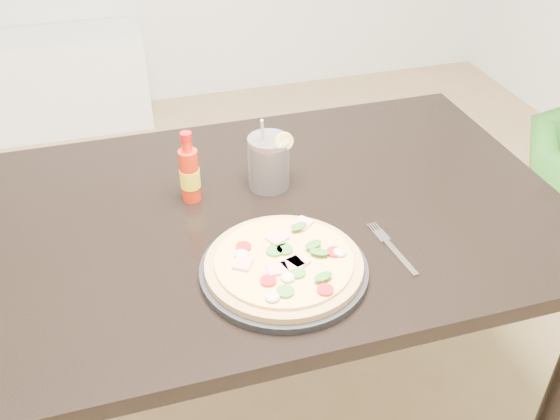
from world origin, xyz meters
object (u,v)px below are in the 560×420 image
object	(u,v)px
pizza	(284,263)
cola_cup	(269,163)
hot_sauce_bottle	(190,174)
fork	(391,246)
dining_table	(266,237)
media_console	(7,88)
plate	(284,270)

from	to	relation	value
pizza	cola_cup	distance (m)	0.33
hot_sauce_bottle	fork	size ratio (longest dim) A/B	0.94
dining_table	hot_sauce_bottle	world-z (taller)	hot_sauce_bottle
cola_cup	fork	xyz separation A→B (m)	(0.18, -0.31, -0.06)
fork	hot_sauce_bottle	bearing A→B (deg)	135.39
dining_table	media_console	distance (m)	2.27
dining_table	cola_cup	world-z (taller)	cola_cup
cola_cup	dining_table	bearing A→B (deg)	-110.61
pizza	hot_sauce_bottle	xyz separation A→B (m)	(-0.13, 0.32, 0.04)
pizza	hot_sauce_bottle	world-z (taller)	hot_sauce_bottle
dining_table	media_console	world-z (taller)	dining_table
media_console	fork	bearing A→B (deg)	-65.97
plate	fork	bearing A→B (deg)	3.21
plate	cola_cup	size ratio (longest dim) A/B	1.80
dining_table	pizza	size ratio (longest dim) A/B	4.38
fork	media_console	size ratio (longest dim) A/B	0.13
hot_sauce_bottle	dining_table	bearing A→B (deg)	-30.21
dining_table	hot_sauce_bottle	xyz separation A→B (m)	(-0.16, 0.09, 0.15)
dining_table	fork	size ratio (longest dim) A/B	7.42
dining_table	pizza	xyz separation A→B (m)	(-0.02, -0.23, 0.11)
cola_cup	hot_sauce_bottle	bearing A→B (deg)	-178.42
plate	pizza	world-z (taller)	pizza
plate	media_console	size ratio (longest dim) A/B	0.24
hot_sauce_bottle	media_console	xyz separation A→B (m)	(-0.65, 1.99, -0.57)
dining_table	fork	bearing A→B (deg)	-44.11
dining_table	hot_sauce_bottle	distance (m)	0.24
media_console	dining_table	bearing A→B (deg)	-68.90
pizza	media_console	distance (m)	2.49
dining_table	cola_cup	size ratio (longest dim) A/B	7.36
pizza	hot_sauce_bottle	size ratio (longest dim) A/B	1.80
pizza	media_console	xyz separation A→B (m)	(-0.78, 2.31, -0.53)
fork	media_console	bearing A→B (deg)	108.38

